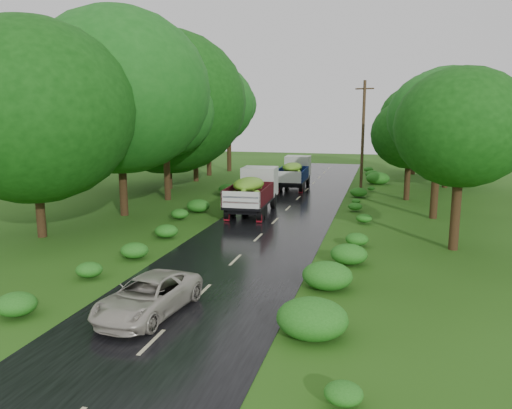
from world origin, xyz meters
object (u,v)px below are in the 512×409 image
(truck_far, at_px, (295,171))
(utility_pole, at_px, (363,134))
(truck_near, at_px, (254,189))
(car, at_px, (148,296))

(truck_far, relative_size, utility_pole, 0.70)
(truck_near, distance_m, car, 16.39)
(truck_near, bearing_deg, utility_pole, 58.73)
(truck_near, xyz_separation_m, utility_pole, (6.10, 11.10, 2.96))
(truck_far, height_order, car, truck_far)
(truck_far, relative_size, car, 1.43)
(car, height_order, utility_pole, utility_pole)
(truck_near, distance_m, utility_pole, 13.00)
(truck_near, distance_m, truck_far, 10.68)
(truck_near, height_order, utility_pole, utility_pole)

